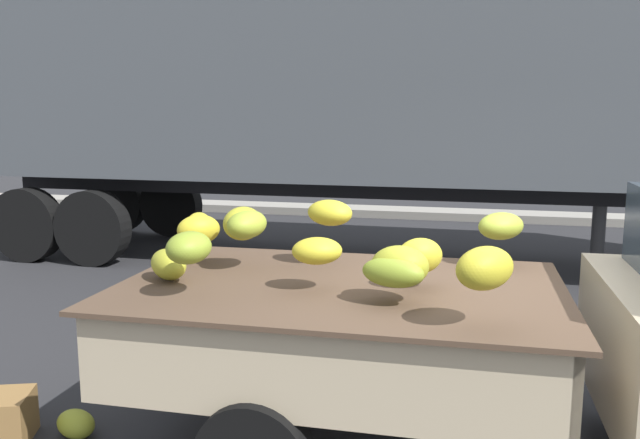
% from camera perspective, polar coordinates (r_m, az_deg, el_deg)
% --- Properties ---
extents(curb_strip, '(80.00, 0.80, 0.16)m').
position_cam_1_polar(curb_strip, '(13.74, 14.84, 0.33)').
color(curb_strip, gray).
rests_on(curb_strip, ground).
extents(semi_trailer, '(12.03, 2.73, 3.95)m').
position_cam_1_polar(semi_trailer, '(9.41, 2.96, 11.68)').
color(semi_trailer, '#4C5156').
rests_on(semi_trailer, ground).
extents(fallen_banana_bunch_near_tailgate, '(0.34, 0.28, 0.19)m').
position_cam_1_polar(fallen_banana_bunch_near_tailgate, '(4.84, -20.67, -16.46)').
color(fallen_banana_bunch_near_tailgate, '#A7AF31').
rests_on(fallen_banana_bunch_near_tailgate, ground).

